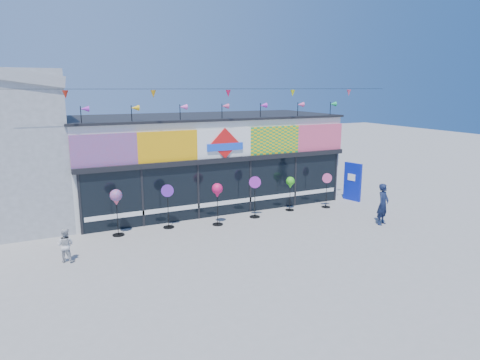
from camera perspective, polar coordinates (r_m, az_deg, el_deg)
ground at (r=15.51m, az=3.06°, el=-7.97°), size 80.00×80.00×0.00m
kite_shop at (r=20.25m, az=-4.91°, el=2.79°), size 16.00×5.70×5.31m
blue_sign at (r=21.27m, az=14.77°, el=-0.22°), size 0.38×0.92×1.83m
spinner_0 at (r=16.17m, az=-16.18°, el=-2.41°), size 0.44×0.44×1.75m
spinner_1 at (r=16.76m, az=-9.59°, el=-3.32°), size 0.48×0.44×1.72m
spinner_2 at (r=16.78m, az=-3.04°, el=-1.57°), size 0.43×0.43×1.69m
spinner_3 at (r=17.86m, az=2.00°, el=-2.12°), size 0.47×0.45×1.75m
spinner_4 at (r=18.91m, az=6.73°, el=-0.48°), size 0.39×0.39×1.52m
spinner_5 at (r=19.74m, az=11.47°, el=-1.25°), size 0.43×0.40×1.58m
adult_man at (r=17.87m, az=18.52°, el=-3.08°), size 0.71×0.59×1.65m
child at (r=14.52m, az=-22.25°, el=-8.04°), size 0.61×0.53×1.09m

